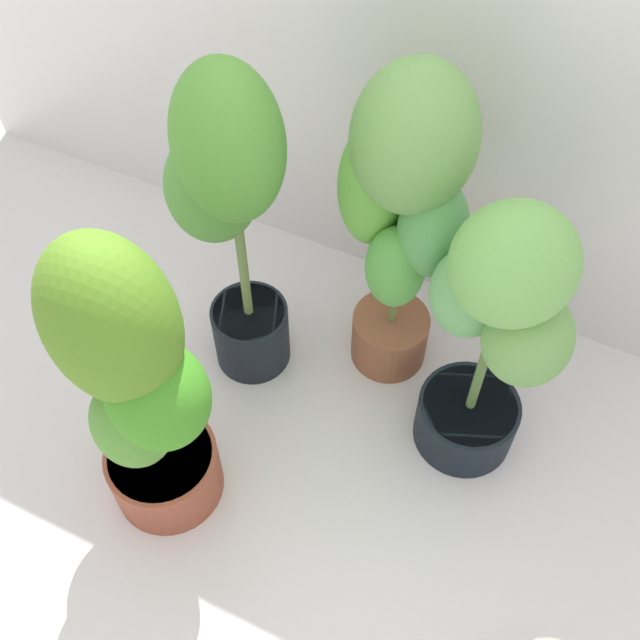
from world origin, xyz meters
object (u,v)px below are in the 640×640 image
(potted_plant_back_center, at_px, (403,205))
(potted_plant_back_right, at_px, (495,330))
(potted_plant_back_left, at_px, (229,203))
(potted_plant_front_left, at_px, (133,384))

(potted_plant_back_center, distance_m, potted_plant_back_right, 0.35)
(potted_plant_back_right, distance_m, potted_plant_back_left, 0.66)
(potted_plant_back_center, xyz_separation_m, potted_plant_back_left, (-0.36, -0.16, -0.01))
(potted_plant_back_right, height_order, potted_plant_back_left, potted_plant_back_left)
(potted_plant_back_center, height_order, potted_plant_back_right, potted_plant_back_center)
(potted_plant_front_left, xyz_separation_m, potted_plant_back_left, (-0.02, 0.46, 0.09))
(potted_plant_back_right, height_order, potted_plant_front_left, potted_plant_front_left)
(potted_plant_front_left, bearing_deg, potted_plant_back_center, 61.32)
(potted_plant_back_center, relative_size, potted_plant_front_left, 1.06)
(potted_plant_back_center, relative_size, potted_plant_back_left, 0.99)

